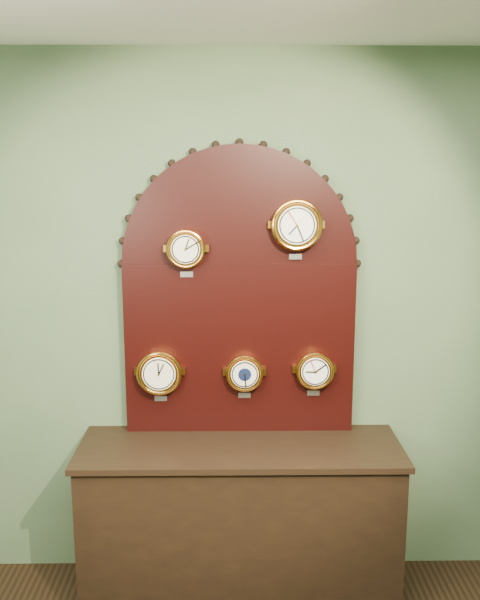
{
  "coord_description": "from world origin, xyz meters",
  "views": [
    {
      "loc": [
        -0.04,
        -0.93,
        2.22
      ],
      "look_at": [
        0.0,
        2.25,
        1.58
      ],
      "focal_mm": 39.86,
      "sensor_mm": 36.0,
      "label": 1
    }
  ],
  "objects_px": {
    "hygrometer": "(159,372)",
    "barometer": "(245,373)",
    "roman_clock": "(186,249)",
    "arabic_clock": "(297,225)",
    "tide_clock": "(315,370)",
    "shop_counter": "(240,523)",
    "display_board": "(240,284)"
  },
  "relations": [
    {
      "from": "display_board",
      "to": "tide_clock",
      "type": "height_order",
      "value": "display_board"
    },
    {
      "from": "display_board",
      "to": "tide_clock",
      "type": "relative_size",
      "value": 6.12
    },
    {
      "from": "roman_clock",
      "to": "arabic_clock",
      "type": "height_order",
      "value": "arabic_clock"
    },
    {
      "from": "arabic_clock",
      "to": "tide_clock",
      "type": "height_order",
      "value": "arabic_clock"
    },
    {
      "from": "barometer",
      "to": "tide_clock",
      "type": "height_order",
      "value": "tide_clock"
    },
    {
      "from": "display_board",
      "to": "barometer",
      "type": "height_order",
      "value": "display_board"
    },
    {
      "from": "tide_clock",
      "to": "barometer",
      "type": "bearing_deg",
      "value": -179.99
    },
    {
      "from": "display_board",
      "to": "tide_clock",
      "type": "distance_m",
      "value": 0.6
    },
    {
      "from": "arabic_clock",
      "to": "tide_clock",
      "type": "xyz_separation_m",
      "value": [
        0.11,
        0.0,
        -0.75
      ]
    },
    {
      "from": "shop_counter",
      "to": "tide_clock",
      "type": "xyz_separation_m",
      "value": [
        0.39,
        0.15,
        0.78
      ]
    },
    {
      "from": "barometer",
      "to": "shop_counter",
      "type": "bearing_deg",
      "value": -99.42
    },
    {
      "from": "shop_counter",
      "to": "arabic_clock",
      "type": "relative_size",
      "value": 5.23
    },
    {
      "from": "arabic_clock",
      "to": "hygrometer",
      "type": "height_order",
      "value": "arabic_clock"
    },
    {
      "from": "display_board",
      "to": "arabic_clock",
      "type": "distance_m",
      "value": 0.42
    },
    {
      "from": "roman_clock",
      "to": "barometer",
      "type": "bearing_deg",
      "value": -0.03
    },
    {
      "from": "tide_clock",
      "to": "shop_counter",
      "type": "bearing_deg",
      "value": -158.45
    },
    {
      "from": "barometer",
      "to": "hygrometer",
      "type": "bearing_deg",
      "value": -179.89
    },
    {
      "from": "roman_clock",
      "to": "tide_clock",
      "type": "bearing_deg",
      "value": -0.01
    },
    {
      "from": "barometer",
      "to": "roman_clock",
      "type": "bearing_deg",
      "value": 179.97
    },
    {
      "from": "shop_counter",
      "to": "display_board",
      "type": "xyz_separation_m",
      "value": [
        0.0,
        0.22,
        1.23
      ]
    },
    {
      "from": "hygrometer",
      "to": "barometer",
      "type": "distance_m",
      "value": 0.44
    },
    {
      "from": "display_board",
      "to": "arabic_clock",
      "type": "xyz_separation_m",
      "value": [
        0.28,
        -0.07,
        0.31
      ]
    },
    {
      "from": "roman_clock",
      "to": "hygrometer",
      "type": "height_order",
      "value": "roman_clock"
    },
    {
      "from": "display_board",
      "to": "shop_counter",
      "type": "bearing_deg",
      "value": -90.0
    },
    {
      "from": "roman_clock",
      "to": "tide_clock",
      "type": "height_order",
      "value": "roman_clock"
    },
    {
      "from": "roman_clock",
      "to": "arabic_clock",
      "type": "distance_m",
      "value": 0.56
    },
    {
      "from": "display_board",
      "to": "hygrometer",
      "type": "bearing_deg",
      "value": -170.89
    },
    {
      "from": "roman_clock",
      "to": "display_board",
      "type": "bearing_deg",
      "value": 13.72
    },
    {
      "from": "roman_clock",
      "to": "hygrometer",
      "type": "bearing_deg",
      "value": -179.6
    },
    {
      "from": "hygrometer",
      "to": "tide_clock",
      "type": "bearing_deg",
      "value": 0.07
    },
    {
      "from": "roman_clock",
      "to": "hygrometer",
      "type": "distance_m",
      "value": 0.66
    },
    {
      "from": "hygrometer",
      "to": "barometer",
      "type": "height_order",
      "value": "hygrometer"
    }
  ]
}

